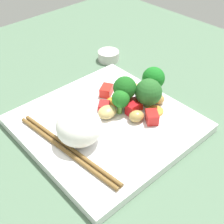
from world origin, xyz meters
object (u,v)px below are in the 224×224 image
Objects in this scene: square_plate at (106,124)px; carrot_slice_0 at (141,96)px; chopstick_pair at (67,149)px; sauce_cup at (109,56)px; rice_mound at (79,127)px; broccoli_floret_3 at (120,99)px.

carrot_slice_0 is at bearing -87.60° from square_plate.
chopstick_pair is 33.48cm from sauce_cup.
chopstick_pair and sauce_cup have the same top height.
chopstick_pair reaches higher than carrot_slice_0.
rice_mound is at bearing 93.86° from chopstick_pair.
broccoli_floret_3 reaches higher than carrot_slice_0.
chopstick_pair is 4.42× the size of sauce_cup.
rice_mound reaches higher than sauce_cup.
carrot_slice_0 is at bearing 89.89° from chopstick_pair.
broccoli_floret_3 is at bearing 90.31° from chopstick_pair.
rice_mound reaches higher than square_plate.
square_plate is at bearing 90.50° from broccoli_floret_3.
broccoli_floret_3 is 6.98cm from carrot_slice_0.
rice_mound is 4.14cm from chopstick_pair.
chopstick_pair is (-1.52, 19.83, 0.13)cm from carrot_slice_0.
square_plate is 5.52× the size of sauce_cup.
chopstick_pair is (-1.13, 13.46, -2.68)cm from broccoli_floret_3.
broccoli_floret_3 reaches higher than chopstick_pair.
rice_mound is at bearing 93.63° from carrot_slice_0.
chopstick_pair is at bearing 98.35° from rice_mound.
broccoli_floret_3 reaches higher than sauce_cup.
chopstick_pair is at bearing 94.37° from carrot_slice_0.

